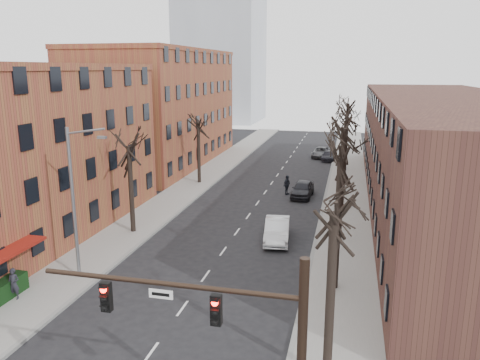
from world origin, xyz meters
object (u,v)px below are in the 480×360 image
Objects in this scene: parked_car_near at (303,189)px; parked_car_mid at (328,156)px; silver_sedan at (277,230)px; pedestrian_a at (14,284)px.

parked_car_near reaches higher than parked_car_mid.
parked_car_mid is at bearing 79.93° from silver_sedan.
pedestrian_a is at bearing -114.24° from parked_car_near.
silver_sedan reaches higher than parked_car_near.
parked_car_mid is 46.05m from pedestrian_a.
pedestrian_a is at bearing -107.41° from parked_car_mid.
silver_sedan reaches higher than parked_car_mid.
parked_car_near is 27.62m from pedestrian_a.
silver_sedan is 31.63m from parked_car_mid.
pedestrian_a is at bearing -141.37° from silver_sedan.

